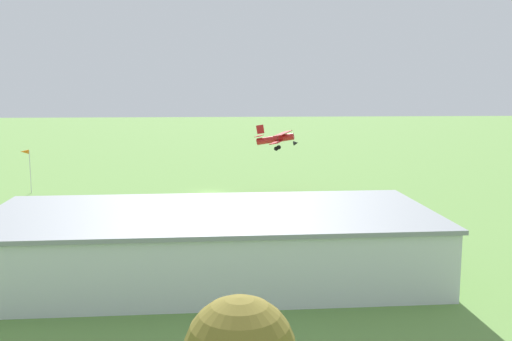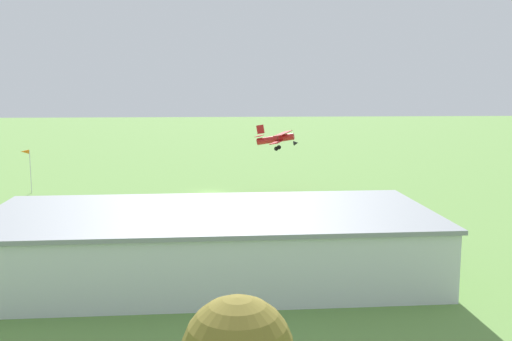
{
  "view_description": "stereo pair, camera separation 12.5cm",
  "coord_description": "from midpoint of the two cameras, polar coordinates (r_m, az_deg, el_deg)",
  "views": [
    {
      "loc": [
        -1.1,
        85.58,
        16.12
      ],
      "look_at": [
        -6.15,
        11.53,
        4.98
      ],
      "focal_mm": 40.58,
      "sensor_mm": 36.0,
      "label": 1
    },
    {
      "loc": [
        -1.22,
        85.59,
        16.12
      ],
      "look_at": [
        -6.15,
        11.53,
        4.98
      ],
      "focal_mm": 40.58,
      "sensor_mm": 36.0,
      "label": 2
    }
  ],
  "objects": [
    {
      "name": "car_red",
      "position": [
        66.01,
        10.46,
        -4.99
      ],
      "size": [
        1.92,
        4.66,
        1.61
      ],
      "color": "red",
      "rests_on": "ground_plane"
    },
    {
      "name": "person_walking_on_apron",
      "position": [
        69.86,
        -2.64,
        -4.16
      ],
      "size": [
        0.43,
        0.43,
        1.55
      ],
      "color": "#33723F",
      "rests_on": "ground_plane"
    },
    {
      "name": "car_white",
      "position": [
        67.51,
        -19.37,
        -5.03
      ],
      "size": [
        2.2,
        4.34,
        1.65
      ],
      "color": "white",
      "rests_on": "ground_plane"
    },
    {
      "name": "ground_plane",
      "position": [
        87.1,
        -4.6,
        -2.15
      ],
      "size": [
        400.0,
        400.0,
        0.0
      ],
      "primitive_type": "plane",
      "color": "#608C42"
    },
    {
      "name": "hangar",
      "position": [
        48.99,
        -4.42,
        -7.22
      ],
      "size": [
        37.11,
        17.01,
        5.64
      ],
      "color": "silver",
      "rests_on": "ground_plane"
    },
    {
      "name": "biplane",
      "position": [
        86.5,
        2.06,
        3.17
      ],
      "size": [
        6.66,
        9.0,
        3.8
      ],
      "color": "#B21E1E"
    },
    {
      "name": "person_beside_truck",
      "position": [
        69.01,
        -10.23,
        -4.46
      ],
      "size": [
        0.49,
        0.49,
        1.54
      ],
      "color": "#B23333",
      "rests_on": "ground_plane"
    },
    {
      "name": "windsock",
      "position": [
        91.96,
        -21.83,
        1.43
      ],
      "size": [
        1.46,
        0.91,
        6.51
      ],
      "color": "silver",
      "rests_on": "ground_plane"
    }
  ]
}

